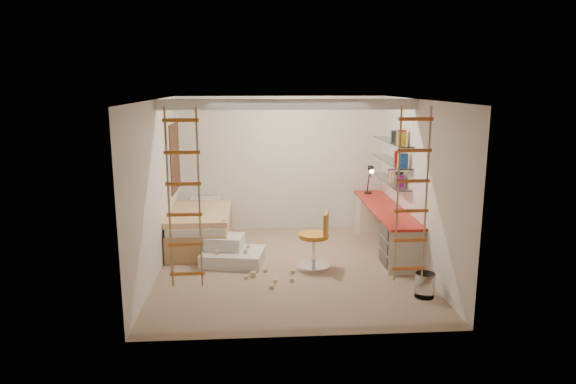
{
  "coord_description": "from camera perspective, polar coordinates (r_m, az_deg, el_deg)",
  "views": [
    {
      "loc": [
        -0.53,
        -7.62,
        2.84
      ],
      "look_at": [
        0.0,
        0.3,
        1.15
      ],
      "focal_mm": 32.0,
      "sensor_mm": 36.0,
      "label": 1
    }
  ],
  "objects": [
    {
      "name": "floor",
      "position": [
        8.15,
        0.14,
        -8.37
      ],
      "size": [
        4.5,
        4.5,
        0.0
      ],
      "primitive_type": "plane",
      "color": "tan",
      "rests_on": "ground"
    },
    {
      "name": "swivel_chair",
      "position": [
        8.04,
        3.05,
        -6.18
      ],
      "size": [
        0.65,
        0.65,
        0.9
      ],
      "color": "orange",
      "rests_on": "floor"
    },
    {
      "name": "desk",
      "position": [
        9.11,
        10.62,
        -3.71
      ],
      "size": [
        0.56,
        2.8,
        0.75
      ],
      "color": "red",
      "rests_on": "floor"
    },
    {
      "name": "bed",
      "position": [
        9.25,
        -9.6,
        -3.91
      ],
      "size": [
        1.02,
        2.0,
        0.69
      ],
      "color": "#AD7F51",
      "rests_on": "floor"
    },
    {
      "name": "ceiling_beam",
      "position": [
        7.95,
        0.0,
        9.71
      ],
      "size": [
        4.0,
        0.18,
        0.16
      ],
      "primitive_type": "cube",
      "color": "white",
      "rests_on": "ceiling"
    },
    {
      "name": "waste_bin",
      "position": [
        7.28,
        14.96,
        -9.96
      ],
      "size": [
        0.27,
        0.27,
        0.33
      ],
      "primitive_type": "cylinder",
      "color": "white",
      "rests_on": "floor"
    },
    {
      "name": "task_lamp",
      "position": [
        9.85,
        9.14,
        1.9
      ],
      "size": [
        0.14,
        0.36,
        0.57
      ],
      "color": "black",
      "rests_on": "desk"
    },
    {
      "name": "rope_ladder_right",
      "position": [
        6.31,
        13.62,
        -0.44
      ],
      "size": [
        0.41,
        0.04,
        2.13
      ],
      "primitive_type": null,
      "color": "#C65321",
      "rests_on": "ceiling"
    },
    {
      "name": "rope_ladder_left",
      "position": [
        6.08,
        -11.48,
        -0.82
      ],
      "size": [
        0.41,
        0.04,
        2.13
      ],
      "primitive_type": null,
      "color": "orange",
      "rests_on": "ceiling"
    },
    {
      "name": "shelves",
      "position": [
        9.18,
        11.4,
        3.38
      ],
      "size": [
        0.25,
        1.8,
        0.71
      ],
      "color": "white",
      "rests_on": "wall_right"
    },
    {
      "name": "window_frame",
      "position": [
        9.32,
        -12.7,
        3.77
      ],
      "size": [
        0.06,
        1.15,
        1.35
      ],
      "primitive_type": "cube",
      "color": "white",
      "rests_on": "wall_left"
    },
    {
      "name": "window_blind",
      "position": [
        9.32,
        -12.46,
        3.77
      ],
      "size": [
        0.02,
        1.0,
        1.2
      ],
      "primitive_type": "cube",
      "color": "#4C2D1E",
      "rests_on": "window_frame"
    },
    {
      "name": "books",
      "position": [
        9.16,
        11.42,
        3.84
      ],
      "size": [
        0.14,
        0.64,
        0.92
      ],
      "color": "#8C1E7F",
      "rests_on": "shelves"
    },
    {
      "name": "toy_blocks",
      "position": [
        7.95,
        -4.12,
        -7.29
      ],
      "size": [
        1.22,
        1.31,
        0.69
      ],
      "color": "#CCB284",
      "rests_on": "floor"
    },
    {
      "name": "play_platform",
      "position": [
        8.37,
        -6.38,
        -6.7
      ],
      "size": [
        1.07,
        0.89,
        0.42
      ],
      "color": "silver",
      "rests_on": "floor"
    }
  ]
}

